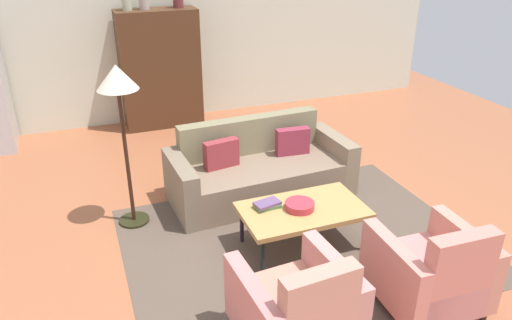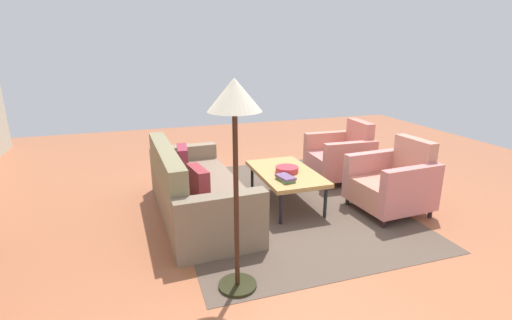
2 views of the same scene
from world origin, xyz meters
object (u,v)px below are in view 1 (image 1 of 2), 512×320
book_stack (267,205)px  floor_lamp (119,93)px  coffee_table (303,212)px  armchair_right (432,274)px  armchair_left (299,311)px  fruit_bowl (300,206)px  couch (258,170)px  cabinet (160,69)px

book_stack → floor_lamp: floor_lamp is taller
coffee_table → armchair_right: size_ratio=1.36×
armchair_left → fruit_bowl: armchair_left is taller
armchair_left → fruit_bowl: 1.30m
couch → cabinet: bearing=-80.2°
couch → armchair_left: (-0.59, -2.35, 0.06)m
couch → armchair_right: 2.43m
armchair_left → floor_lamp: 2.63m
coffee_table → book_stack: book_stack is taller
floor_lamp → coffee_table: bearing=-35.1°
couch → armchair_right: size_ratio=2.43×
couch → book_stack: (-0.31, -1.05, 0.18)m
fruit_bowl → floor_lamp: (-1.46, 1.05, 0.98)m
floor_lamp → cabinet: bearing=72.5°
fruit_bowl → cabinet: bearing=98.3°
couch → armchair_left: size_ratio=2.43×
floor_lamp → fruit_bowl: bearing=-35.8°
coffee_table → cabinet: cabinet is taller
cabinet → fruit_bowl: bearing=-81.7°
couch → fruit_bowl: 1.20m
armchair_left → book_stack: 1.34m
coffee_table → cabinet: size_ratio=0.67×
coffee_table → book_stack: 0.35m
fruit_bowl → coffee_table: bearing=0.0°
couch → armchair_left: 2.43m
armchair_right → cabinet: (-1.20, 5.04, 0.56)m
armchair_right → book_stack: bearing=127.1°
armchair_right → book_stack: size_ratio=3.25×
coffee_table → armchair_left: (-0.60, -1.17, -0.05)m
couch → coffee_table: (0.00, -1.19, 0.11)m
coffee_table → cabinet: 3.95m
cabinet → floor_lamp: cabinet is taller
couch → floor_lamp: (-1.49, -0.14, 1.16)m
coffee_table → armchair_right: (0.60, -1.17, -0.05)m
couch → book_stack: 1.11m
armchair_left → book_stack: armchair_left is taller
couch → coffee_table: couch is taller
armchair_left → fruit_bowl: bearing=60.7°
armchair_left → armchair_right: bearing=-3.7°
armchair_right → fruit_bowl: 1.33m
book_stack → cabinet: size_ratio=0.15×
armchair_right → fruit_bowl: size_ratio=3.09×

